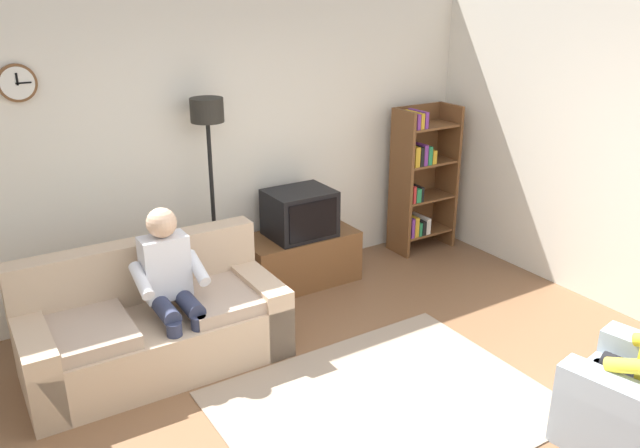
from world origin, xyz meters
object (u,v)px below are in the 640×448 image
(floor_lamp, at_px, (209,145))
(person_on_couch, at_px, (171,282))
(tv, at_px, (300,213))
(bookshelf, at_px, (419,179))
(tv_stand, at_px, (299,258))
(couch, at_px, (154,327))

(floor_lamp, xyz_separation_m, person_on_couch, (-0.71, -0.85, -0.75))
(person_on_couch, bearing_deg, tv, 25.58)
(bookshelf, xyz_separation_m, floor_lamp, (-2.35, 0.03, 0.66))
(tv_stand, relative_size, floor_lamp, 0.59)
(tv, xyz_separation_m, person_on_couch, (-1.52, -0.73, -0.02))
(tv, distance_m, floor_lamp, 1.10)
(floor_lamp, distance_m, person_on_couch, 1.34)
(tv_stand, bearing_deg, tv, -90.00)
(tv_stand, relative_size, person_on_couch, 0.89)
(tv_stand, xyz_separation_m, tv, (0.00, -0.02, 0.47))
(couch, height_order, person_on_couch, person_on_couch)
(couch, distance_m, person_on_couch, 0.42)
(tv_stand, distance_m, tv, 0.47)
(tv, distance_m, person_on_couch, 1.68)
(couch, relative_size, floor_lamp, 1.03)
(tv, relative_size, bookshelf, 0.39)
(person_on_couch, bearing_deg, couch, 138.07)
(floor_lamp, relative_size, person_on_couch, 1.49)
(tv_stand, xyz_separation_m, floor_lamp, (-0.81, 0.10, 1.20))
(person_on_couch, bearing_deg, floor_lamp, 50.20)
(floor_lamp, bearing_deg, bookshelf, -0.66)
(tv, relative_size, person_on_couch, 0.48)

